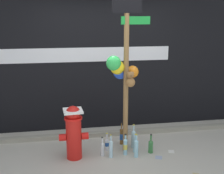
% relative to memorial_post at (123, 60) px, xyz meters
% --- Properties ---
extents(ground_plane, '(14.00, 14.00, 0.00)m').
position_rel_memorial_post_xyz_m(ground_plane, '(-0.13, -0.48, -1.54)').
color(ground_plane, '#ADA899').
extents(building_wall, '(10.00, 0.21, 3.61)m').
position_rel_memorial_post_xyz_m(building_wall, '(-0.14, 1.19, 0.26)').
color(building_wall, black).
rests_on(building_wall, ground_plane).
extents(curb_strip, '(8.00, 0.12, 0.08)m').
position_rel_memorial_post_xyz_m(curb_strip, '(-0.13, 0.65, -1.50)').
color(curb_strip, gray).
rests_on(curb_strip, ground_plane).
extents(memorial_post, '(0.70, 0.45, 2.62)m').
position_rel_memorial_post_xyz_m(memorial_post, '(0.00, 0.00, 0.00)').
color(memorial_post, olive).
rests_on(memorial_post, ground_plane).
extents(fire_hydrant, '(0.46, 0.32, 0.87)m').
position_rel_memorial_post_xyz_m(fire_hydrant, '(-0.81, -0.12, -1.09)').
color(fire_hydrant, red).
rests_on(fire_hydrant, ground_plane).
extents(bottle_0, '(0.07, 0.07, 0.40)m').
position_rel_memorial_post_xyz_m(bottle_0, '(0.18, -0.26, -1.39)').
color(bottle_0, '#93CCE0').
rests_on(bottle_0, ground_plane).
extents(bottle_1, '(0.08, 0.08, 0.33)m').
position_rel_memorial_post_xyz_m(bottle_1, '(0.45, -0.15, -1.42)').
color(bottle_1, '#337038').
rests_on(bottle_1, ground_plane).
extents(bottle_2, '(0.06, 0.06, 0.33)m').
position_rel_memorial_post_xyz_m(bottle_2, '(-0.36, -0.13, -1.41)').
color(bottle_2, silver).
rests_on(bottle_2, ground_plane).
extents(bottle_3, '(0.06, 0.06, 0.36)m').
position_rel_memorial_post_xyz_m(bottle_3, '(0.07, 0.08, -1.39)').
color(bottle_3, '#B2DBEA').
rests_on(bottle_3, ground_plane).
extents(bottle_4, '(0.06, 0.06, 0.41)m').
position_rel_memorial_post_xyz_m(bottle_4, '(0.03, 0.25, -1.39)').
color(bottle_4, brown).
rests_on(bottle_4, ground_plane).
extents(bottle_5, '(0.07, 0.07, 0.31)m').
position_rel_memorial_post_xyz_m(bottle_5, '(-0.26, 0.05, -1.42)').
color(bottle_5, silver).
rests_on(bottle_5, ground_plane).
extents(bottle_6, '(0.08, 0.08, 0.32)m').
position_rel_memorial_post_xyz_m(bottle_6, '(0.21, -0.09, -1.42)').
color(bottle_6, '#93CCE0').
rests_on(bottle_6, ground_plane).
extents(bottle_7, '(0.07, 0.07, 0.42)m').
position_rel_memorial_post_xyz_m(bottle_7, '(0.21, 0.08, -1.37)').
color(bottle_7, '#B2DBEA').
rests_on(bottle_7, ground_plane).
extents(bottle_8, '(0.07, 0.07, 0.36)m').
position_rel_memorial_post_xyz_m(bottle_8, '(0.02, -0.15, -1.39)').
color(bottle_8, '#93CCE0').
rests_on(bottle_8, ground_plane).
extents(bottle_9, '(0.06, 0.06, 0.39)m').
position_rel_memorial_post_xyz_m(bottle_9, '(-0.23, -0.20, -1.39)').
color(bottle_9, '#B2DBEA').
rests_on(bottle_9, ground_plane).
extents(litter_0, '(0.13, 0.14, 0.01)m').
position_rel_memorial_post_xyz_m(litter_0, '(0.81, -0.18, -1.54)').
color(litter_0, silver).
rests_on(litter_0, ground_plane).
extents(litter_2, '(0.14, 0.14, 0.01)m').
position_rel_memorial_post_xyz_m(litter_2, '(0.53, -0.34, -1.54)').
color(litter_2, '#8C99B2').
rests_on(litter_2, ground_plane).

